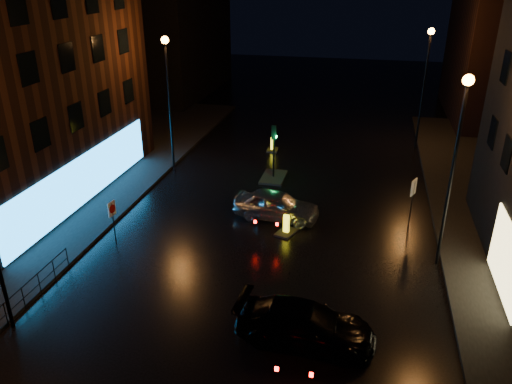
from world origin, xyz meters
TOP-DOWN VIEW (x-y plane):
  - ground at (0.00, 0.00)m, footprint 120.00×120.00m
  - pavement_left at (-14.00, 8.00)m, footprint 12.00×44.00m
  - building_far_left at (-16.00, 35.00)m, footprint 8.00×16.00m
  - building_far_right at (15.00, 32.00)m, footprint 8.00×14.00m
  - street_lamp_lfar at (-7.80, 14.00)m, footprint 0.44×0.44m
  - street_lamp_rnear at (7.80, 6.00)m, footprint 0.44×0.44m
  - street_lamp_rfar at (7.80, 22.00)m, footprint 0.44×0.44m
  - traffic_signal at (-1.20, 14.00)m, footprint 1.40×2.40m
  - guard_railing at (-8.00, -1.00)m, footprint 0.05×6.04m
  - silver_hatchback at (0.00, 8.69)m, footprint 4.60×2.23m
  - dark_sedan at (2.75, -0.34)m, footprint 5.02×2.29m
  - bollard_near at (0.79, 7.18)m, footprint 1.10×1.34m
  - bollard_far at (-2.25, 19.01)m, footprint 0.82×1.17m
  - road_sign_left at (-7.00, 4.45)m, footprint 0.13×0.52m
  - road_sign_right at (6.75, 9.49)m, footprint 0.30×0.58m

SIDE VIEW (x-z plane):
  - ground at x=0.00m, z-range 0.00..0.00m
  - pavement_left at x=-14.00m, z-range 0.00..0.15m
  - bollard_far at x=-2.25m, z-range -0.28..0.71m
  - bollard_near at x=0.79m, z-range -0.28..0.72m
  - traffic_signal at x=-1.20m, z-range -1.22..2.23m
  - dark_sedan at x=2.75m, z-range 0.00..1.42m
  - guard_railing at x=-8.00m, z-range 0.24..1.24m
  - silver_hatchback at x=0.00m, z-range 0.00..1.51m
  - road_sign_left at x=-7.00m, z-range 0.54..2.70m
  - road_sign_right at x=6.75m, z-range 0.63..3.15m
  - street_lamp_lfar at x=-7.80m, z-range 1.38..9.75m
  - street_lamp_rnear at x=7.80m, z-range 1.38..9.75m
  - street_lamp_rfar at x=7.80m, z-range 1.38..9.75m
  - building_far_right at x=15.00m, z-range 0.00..12.00m
  - building_far_left at x=-16.00m, z-range 0.00..14.00m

